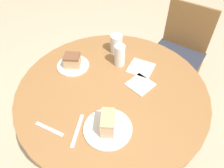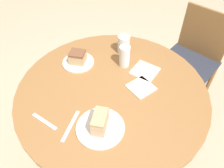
# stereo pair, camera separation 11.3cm
# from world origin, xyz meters

# --- Properties ---
(ground_plane) EXTENTS (8.00, 8.00, 0.00)m
(ground_plane) POSITION_xyz_m (0.00, 0.00, 0.00)
(ground_plane) COLOR beige
(table) EXTENTS (1.07, 1.07, 0.77)m
(table) POSITION_xyz_m (0.00, 0.00, 0.62)
(table) COLOR #9E6B3D
(table) RESTS_ON ground_plane
(chair) EXTENTS (0.48, 0.49, 0.86)m
(chair) POSITION_xyz_m (-0.04, 0.93, 0.46)
(chair) COLOR olive
(chair) RESTS_ON ground_plane
(plate_near) EXTENTS (0.23, 0.23, 0.01)m
(plate_near) POSITION_xyz_m (0.16, -0.21, 0.78)
(plate_near) COLOR silver
(plate_near) RESTS_ON table
(plate_far) EXTENTS (0.20, 0.20, 0.01)m
(plate_far) POSITION_xyz_m (-0.31, -0.01, 0.78)
(plate_far) COLOR silver
(plate_far) RESTS_ON table
(cake_slice_near) EXTENTS (0.12, 0.13, 0.09)m
(cake_slice_near) POSITION_xyz_m (0.16, -0.21, 0.83)
(cake_slice_near) COLOR beige
(cake_slice_near) RESTS_ON plate_near
(cake_slice_far) EXTENTS (0.12, 0.12, 0.07)m
(cake_slice_far) POSITION_xyz_m (-0.31, -0.01, 0.82)
(cake_slice_far) COLOR tan
(cake_slice_far) RESTS_ON plate_far
(glass_lemonade) EXTENTS (0.07, 0.07, 0.14)m
(glass_lemonade) POSITION_xyz_m (-0.10, 0.19, 0.83)
(glass_lemonade) COLOR beige
(glass_lemonade) RESTS_ON table
(glass_water) EXTENTS (0.08, 0.08, 0.12)m
(glass_water) POSITION_xyz_m (-0.20, 0.27, 0.83)
(glass_water) COLOR silver
(glass_water) RESTS_ON table
(napkin_stack) EXTENTS (0.18, 0.18, 0.01)m
(napkin_stack) POSITION_xyz_m (0.02, 0.24, 0.78)
(napkin_stack) COLOR silver
(napkin_stack) RESTS_ON table
(fork) EXTENTS (0.11, 0.16, 0.00)m
(fork) POSITION_xyz_m (0.05, -0.31, 0.78)
(fork) COLOR silver
(fork) RESTS_ON table
(spoon) EXTENTS (0.16, 0.06, 0.00)m
(spoon) POSITION_xyz_m (-0.05, -0.39, 0.78)
(spoon) COLOR silver
(spoon) RESTS_ON table
(napkin_side) EXTENTS (0.14, 0.14, 0.01)m
(napkin_side) POSITION_xyz_m (0.10, 0.13, 0.78)
(napkin_side) COLOR silver
(napkin_side) RESTS_ON table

